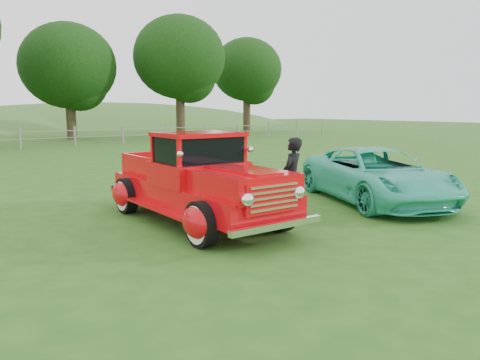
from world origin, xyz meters
TOP-DOWN VIEW (x-y plane):
  - ground at (0.00, 0.00)m, footprint 140.00×140.00m
  - fence_line at (0.00, 22.00)m, footprint 48.00×0.12m
  - tree_near_east at (5.00, 29.00)m, footprint 6.80×6.80m
  - tree_mid_east at (13.00, 27.00)m, footprint 7.20×7.20m
  - tree_far_east at (22.00, 30.00)m, footprint 6.60×6.60m
  - red_pickup at (-1.02, 1.80)m, footprint 2.29×5.01m
  - teal_sedan at (3.45, 0.93)m, footprint 3.78×5.13m
  - man at (0.88, 1.12)m, footprint 0.71×0.61m

SIDE VIEW (x-z plane):
  - ground at x=0.00m, z-range 0.00..0.00m
  - fence_line at x=0.00m, z-range 0.00..1.20m
  - teal_sedan at x=3.45m, z-range 0.00..1.30m
  - red_pickup at x=-1.02m, z-range -0.09..1.69m
  - man at x=0.88m, z-range 0.00..1.64m
  - tree_near_east at x=5.00m, z-range 1.08..9.41m
  - tree_far_east at x=22.00m, z-range 1.43..10.29m
  - tree_mid_east at x=13.00m, z-range 1.45..10.89m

